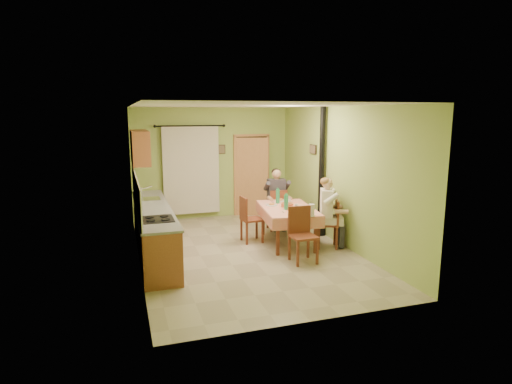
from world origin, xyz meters
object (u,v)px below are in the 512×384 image
object	(u,v)px
dining_table	(287,225)
man_right	(328,204)
chair_right	(328,233)
stove_flue	(321,189)
chair_near	(303,246)
chair_left	(251,228)
chair_far	(277,217)
man_far	(277,192)

from	to	relation	value
dining_table	man_right	xyz separation A→B (m)	(0.66, -0.48, 0.50)
chair_right	stove_flue	size ratio (longest dim) A/B	0.34
chair_near	man_right	size ratio (longest dim) A/B	0.72
stove_flue	chair_right	bearing A→B (deg)	-106.27
chair_left	dining_table	bearing A→B (deg)	60.74
chair_right	stove_flue	world-z (taller)	stove_flue
chair_near	chair_left	size ratio (longest dim) A/B	1.04
dining_table	chair_far	world-z (taller)	chair_far
dining_table	stove_flue	distance (m)	1.18
dining_table	stove_flue	size ratio (longest dim) A/B	0.65
man_right	man_far	bearing A→B (deg)	39.46
chair_far	chair_right	world-z (taller)	chair_right
chair_near	stove_flue	bearing A→B (deg)	-126.72
chair_near	man_right	distance (m)	1.19
dining_table	chair_near	world-z (taller)	chair_near
chair_far	man_far	size ratio (longest dim) A/B	0.68
chair_right	man_far	size ratio (longest dim) A/B	0.69
chair_near	stove_flue	world-z (taller)	stove_flue
chair_right	man_far	distance (m)	1.74
chair_near	man_far	bearing A→B (deg)	-98.87
chair_near	chair_right	xyz separation A→B (m)	(0.83, 0.64, -0.00)
chair_right	dining_table	bearing A→B (deg)	75.43
chair_left	man_far	bearing A→B (deg)	127.97
stove_flue	chair_near	bearing A→B (deg)	-125.96
chair_near	man_far	xyz separation A→B (m)	(0.31, 2.19, 0.59)
chair_far	stove_flue	bearing A→B (deg)	-37.67
chair_right	stove_flue	bearing A→B (deg)	5.14
chair_near	stove_flue	xyz separation A→B (m)	(1.08, 1.48, 0.73)
stove_flue	chair_left	bearing A→B (deg)	-179.32
dining_table	man_right	world-z (taller)	man_right
man_far	chair_near	bearing A→B (deg)	-93.46
chair_right	chair_far	bearing A→B (deg)	40.01
dining_table	chair_far	bearing A→B (deg)	89.01
chair_near	man_right	xyz separation A→B (m)	(0.82, 0.64, 0.59)
chair_right	man_far	world-z (taller)	man_far
chair_right	man_right	distance (m)	0.59
chair_near	man_far	size ratio (longest dim) A/B	0.72
chair_far	chair_right	distance (m)	1.63
chair_left	man_far	distance (m)	1.26
chair_far	stove_flue	size ratio (longest dim) A/B	0.34
chair_right	stove_flue	distance (m)	1.15
chair_far	man_far	xyz separation A→B (m)	(0.00, 0.01, 0.59)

